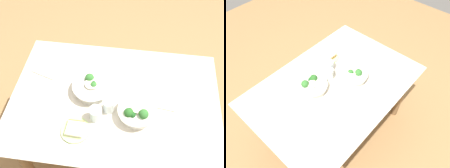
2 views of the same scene
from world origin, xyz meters
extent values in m
plane|color=#9E7547|center=(0.00, 0.00, 0.00)|extent=(6.00, 6.00, 0.00)
cube|color=beige|center=(0.00, 0.00, 0.73)|extent=(1.39, 0.96, 0.01)
cube|color=brown|center=(0.00, 0.00, 0.72)|extent=(1.35, 0.94, 0.02)
cylinder|color=brown|center=(0.59, -0.37, 0.35)|extent=(0.07, 0.07, 0.70)
cylinder|color=brown|center=(-0.59, 0.37, 0.35)|extent=(0.07, 0.07, 0.70)
cylinder|color=brown|center=(0.59, 0.37, 0.35)|extent=(0.07, 0.07, 0.70)
cylinder|color=silver|center=(-0.15, 0.10, 0.76)|extent=(0.22, 0.22, 0.05)
cylinder|color=silver|center=(-0.15, 0.10, 0.79)|extent=(0.24, 0.24, 0.01)
sphere|color=#286023|center=(-0.10, 0.13, 0.80)|extent=(0.06, 0.06, 0.06)
sphere|color=#33702D|center=(-0.20, 0.13, 0.81)|extent=(0.06, 0.06, 0.06)
sphere|color=#1E511E|center=(-0.13, 0.14, 0.80)|extent=(0.04, 0.04, 0.04)
cylinder|color=beige|center=(-0.16, 0.09, 0.81)|extent=(0.08, 0.08, 0.01)
cylinder|color=silver|center=(0.16, -0.06, 0.76)|extent=(0.24, 0.24, 0.05)
cylinder|color=silver|center=(0.16, -0.06, 0.79)|extent=(0.27, 0.27, 0.01)
sphere|color=#33702D|center=(0.15, -0.05, 0.80)|extent=(0.05, 0.05, 0.05)
sphere|color=#33702D|center=(0.18, -0.10, 0.81)|extent=(0.06, 0.06, 0.06)
sphere|color=#1E511E|center=(0.15, -0.06, 0.80)|extent=(0.04, 0.04, 0.04)
cylinder|color=beige|center=(0.16, -0.05, 0.81)|extent=(0.09, 0.09, 0.01)
cylinder|color=#B7D684|center=(0.21, 0.26, 0.74)|extent=(0.18, 0.18, 0.01)
cube|color=beige|center=(0.21, 0.26, 0.76)|extent=(0.11, 0.11, 0.03)
cube|color=#9E703D|center=(0.21, 0.21, 0.76)|extent=(0.10, 0.01, 0.03)
cylinder|color=silver|center=(0.10, 0.15, 0.78)|extent=(0.08, 0.08, 0.09)
cylinder|color=silver|center=(0.03, 0.08, 0.78)|extent=(0.07, 0.07, 0.10)
cube|color=#B7B7BC|center=(0.37, 0.22, 0.74)|extent=(0.07, 0.02, 0.00)
cube|color=#B7B7BC|center=(0.42, 0.21, 0.74)|extent=(0.03, 0.02, 0.00)
cube|color=#B7B7BC|center=(-0.45, -0.05, 0.74)|extent=(0.07, 0.04, 0.00)
cube|color=#B7B7BC|center=(-0.41, -0.03, 0.74)|extent=(0.03, 0.03, 0.00)
cube|color=#B7B7BC|center=(-0.06, 0.37, 0.74)|extent=(0.14, 0.17, 0.00)
cube|color=#B7B7BC|center=(-0.05, -0.22, 0.74)|extent=(0.12, 0.16, 0.00)
cube|color=#B1A997|center=(-0.32, -0.03, 0.74)|extent=(0.18, 0.15, 0.01)
cube|color=#B1A997|center=(0.51, -0.21, 0.74)|extent=(0.23, 0.22, 0.01)
camera|label=1|loc=(-0.11, 0.96, 2.17)|focal=41.50mm
camera|label=2|loc=(-0.83, -0.78, 2.10)|focal=34.29mm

